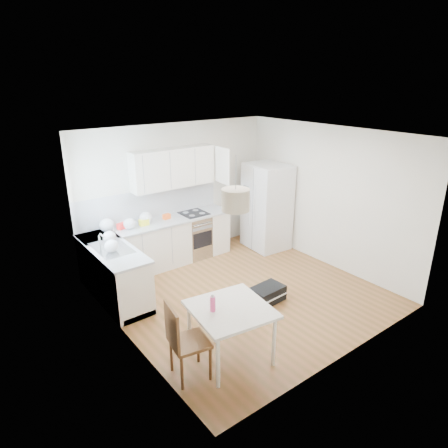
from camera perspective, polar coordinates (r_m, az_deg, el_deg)
name	(u,v)px	position (r m, az deg, el deg)	size (l,w,h in m)	color
floor	(242,293)	(7.01, 2.63, -9.79)	(4.20, 4.20, 0.00)	brown
ceiling	(245,135)	(6.12, 3.04, 12.63)	(4.20, 4.20, 0.00)	white
wall_back	(177,191)	(8.09, -6.77, 4.65)	(4.20, 4.20, 0.00)	white
wall_left	(121,252)	(5.43, -14.50, -3.88)	(4.20, 4.20, 0.00)	white
wall_right	(328,197)	(7.90, 14.64, 3.73)	(4.20, 4.20, 0.00)	white
window_glassblock	(88,202)	(6.32, -18.87, 2.98)	(0.02, 1.00, 1.00)	#BFE0F9
cabinets_back	(160,245)	(7.87, -9.14, -2.96)	(3.00, 0.60, 0.88)	white
cabinets_left	(113,274)	(6.93, -15.53, -6.84)	(0.60, 1.80, 0.88)	white
counter_back	(159,223)	(7.70, -9.33, 0.18)	(3.02, 0.64, 0.04)	#A7AAAC
counter_left	(111,248)	(6.74, -15.89, -3.35)	(0.64, 1.82, 0.04)	#A7AAAC
backsplash_back	(150,204)	(7.85, -10.47, 2.89)	(3.00, 0.01, 0.58)	silver
backsplash_left	(91,235)	(6.54, -18.53, -1.45)	(0.01, 1.80, 0.58)	silver
upper_cabinets	(173,168)	(7.75, -7.28, 7.94)	(1.70, 0.32, 0.75)	white
range_oven	(194,236)	(8.24, -4.25, -1.66)	(0.50, 0.61, 0.88)	#B0B2B4
sink	(112,248)	(6.69, -15.74, -3.37)	(0.50, 0.80, 0.16)	#B0B2B4
refrigerator	(267,206)	(8.58, 6.15, 2.53)	(0.87, 0.91, 1.82)	white
dining_table	(231,314)	(5.22, 0.95, -12.67)	(1.08, 1.08, 0.76)	beige
dining_chair	(190,340)	(5.05, -4.90, -16.22)	(0.43, 0.43, 1.03)	#4D2C17
drink_bottle	(213,303)	(5.06, -1.62, -11.16)	(0.07, 0.07, 0.24)	#E94084
gym_bag	(267,294)	(6.76, 6.21, -9.89)	(0.55, 0.36, 0.26)	black
pendant_lamp	(236,200)	(4.61, 1.66, 3.47)	(0.33, 0.33, 0.26)	#C1AF95
grocery_bag_a	(107,225)	(7.37, -16.42, -0.17)	(0.27, 0.23, 0.24)	white
grocery_bag_b	(130,224)	(7.40, -13.35, 0.05)	(0.23, 0.19, 0.20)	white
grocery_bag_c	(146,218)	(7.60, -11.12, 0.87)	(0.25, 0.22, 0.23)	white
grocery_bag_d	(109,237)	(6.90, -16.06, -1.73)	(0.22, 0.19, 0.20)	white
grocery_bag_e	(112,246)	(6.51, -15.77, -3.05)	(0.22, 0.19, 0.20)	white
snack_orange	(167,216)	(7.81, -8.20, 1.07)	(0.14, 0.09, 0.10)	#F55215
snack_yellow	(144,222)	(7.54, -11.36, 0.25)	(0.17, 0.11, 0.12)	yellow
snack_red	(122,226)	(7.46, -14.43, -0.28)	(0.16, 0.10, 0.11)	red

